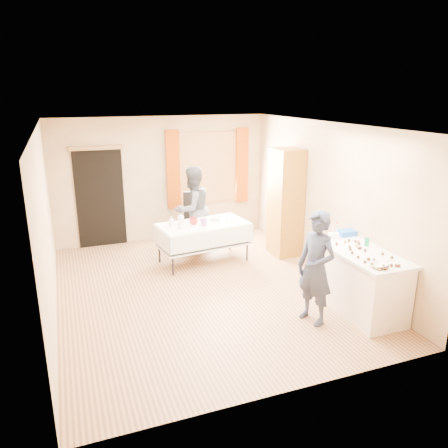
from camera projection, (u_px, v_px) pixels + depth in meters
name	position (u px, v px, depth m)	size (l,w,h in m)	color
floor	(204.00, 289.00, 7.12)	(4.50, 5.50, 0.02)	#9E7047
ceiling	(201.00, 125.00, 6.35)	(4.50, 5.50, 0.02)	white
wall_back	(162.00, 179.00, 9.20)	(4.50, 0.02, 2.60)	tan
wall_front	(289.00, 281.00, 4.26)	(4.50, 0.02, 2.60)	tan
wall_left	(45.00, 227.00, 5.97)	(0.02, 5.50, 2.60)	tan
wall_right	(328.00, 199.00, 7.49)	(0.02, 5.50, 2.60)	tan
window_frame	(208.00, 167.00, 9.45)	(1.32, 0.06, 1.52)	olive
window_pane	(208.00, 167.00, 9.43)	(1.20, 0.02, 1.40)	white
curtain_left	(173.00, 170.00, 9.14)	(0.28, 0.06, 1.65)	#983B06
curtain_right	(242.00, 166.00, 9.66)	(0.28, 0.06, 1.65)	#983B06
doorway	(100.00, 198.00, 8.83)	(0.95, 0.04, 2.00)	black
door_lintel	(96.00, 148.00, 8.50)	(1.05, 0.06, 0.08)	olive
cabinet	(286.00, 203.00, 8.36)	(0.50, 0.60, 2.06)	#915B1A
counter	(358.00, 281.00, 6.31)	(0.73, 1.53, 0.91)	beige
party_table	(203.00, 239.00, 8.11)	(1.75, 1.05, 0.75)	black
chair	(196.00, 229.00, 9.07)	(0.51, 0.51, 1.09)	black
girl	(316.00, 268.00, 5.88)	(0.54, 0.67, 1.59)	#1E2439
woman	(193.00, 209.00, 8.61)	(1.02, 0.92, 1.70)	black
soda_can	(367.00, 242.00, 6.37)	(0.07, 0.07, 0.12)	#14834B
mixing_bowl	(378.00, 265.00, 5.60)	(0.22, 0.22, 0.05)	white
foam_block	(334.00, 236.00, 6.71)	(0.15, 0.10, 0.08)	white
blue_basket	(347.00, 233.00, 6.85)	(0.30, 0.20, 0.08)	blue
pitcher	(181.00, 223.00, 7.69)	(0.11, 0.11, 0.22)	silver
cup_red	(194.00, 221.00, 7.96)	(0.15, 0.15, 0.12)	red
cup_rainbow	(204.00, 222.00, 7.87)	(0.16, 0.16, 0.12)	red
small_bowl	(216.00, 218.00, 8.23)	(0.20, 0.20, 0.06)	white
pastry_tray	(230.00, 221.00, 8.15)	(0.28, 0.20, 0.02)	white
bottle	(172.00, 221.00, 7.89)	(0.09, 0.09, 0.16)	white
cake_balls	(368.00, 255.00, 5.98)	(0.50, 1.13, 0.04)	#3F2314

